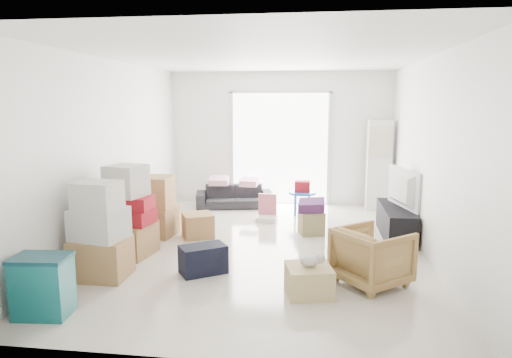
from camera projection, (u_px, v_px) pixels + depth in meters
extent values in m
cube|color=beige|center=(263.00, 255.00, 6.66)|extent=(4.50, 6.00, 0.24)
cube|color=white|center=(264.00, 47.00, 6.17)|extent=(4.50, 6.00, 0.24)
cube|color=white|center=(280.00, 138.00, 9.47)|extent=(4.50, 0.24, 2.70)
cube|color=white|center=(216.00, 203.00, 3.36)|extent=(4.50, 0.24, 2.70)
cube|color=white|center=(104.00, 153.00, 6.72)|extent=(0.24, 6.00, 2.70)
cube|color=white|center=(439.00, 158.00, 6.11)|extent=(0.24, 6.00, 2.70)
cube|color=white|center=(280.00, 148.00, 9.36)|extent=(2.00, 0.01, 2.30)
cube|color=silver|center=(232.00, 148.00, 9.48)|extent=(0.06, 0.04, 2.30)
cube|color=silver|center=(329.00, 149.00, 9.22)|extent=(0.06, 0.04, 2.30)
cube|color=silver|center=(280.00, 91.00, 9.16)|extent=(2.10, 0.04, 0.06)
cube|color=silver|center=(379.00, 165.00, 8.84)|extent=(0.45, 0.30, 1.75)
cube|color=black|center=(396.00, 222.00, 7.14)|extent=(0.42, 1.41, 0.47)
imported|color=black|center=(397.00, 203.00, 7.09)|extent=(0.85, 1.17, 0.14)
imported|color=#26262B|center=(234.00, 193.00, 9.14)|extent=(1.57, 0.74, 0.59)
cube|color=#E3A5BD|center=(219.00, 175.00, 9.14)|extent=(0.37, 0.30, 0.11)
cube|color=#E3A5BD|center=(249.00, 176.00, 9.01)|extent=(0.37, 0.31, 0.12)
imported|color=#9C7D45|center=(372.00, 254.00, 5.22)|extent=(0.97, 0.98, 0.73)
cube|color=#115B5D|center=(44.00, 302.00, 4.49)|extent=(0.54, 0.40, 0.29)
cube|color=#115B5D|center=(42.00, 274.00, 4.44)|extent=(0.54, 0.40, 0.29)
cube|color=#0C333D|center=(40.00, 258.00, 4.41)|extent=(0.56, 0.42, 0.04)
cube|color=olive|center=(101.00, 258.00, 5.47)|extent=(0.64, 0.54, 0.48)
cube|color=silver|center=(99.00, 224.00, 5.39)|extent=(0.66, 0.58, 0.37)
cube|color=silver|center=(97.00, 195.00, 5.34)|extent=(0.52, 0.47, 0.32)
cube|color=olive|center=(129.00, 239.00, 6.28)|extent=(0.70, 0.70, 0.45)
cube|color=maroon|center=(128.00, 216.00, 6.23)|extent=(0.73, 0.54, 0.20)
cube|color=maroon|center=(127.00, 203.00, 6.20)|extent=(0.65, 0.43, 0.18)
cube|color=silver|center=(126.00, 181.00, 6.15)|extent=(0.57, 0.55, 0.42)
cube|color=olive|center=(155.00, 221.00, 7.21)|extent=(0.70, 0.60, 0.46)
cube|color=olive|center=(154.00, 192.00, 7.13)|extent=(0.55, 0.55, 0.49)
cube|color=olive|center=(198.00, 225.00, 7.12)|extent=(0.59, 0.59, 0.37)
cube|color=black|center=(203.00, 259.00, 5.61)|extent=(0.64, 0.58, 0.35)
cube|color=#8B8450|center=(311.00, 223.00, 7.28)|extent=(0.45, 0.45, 0.37)
cube|color=#4E2256|center=(312.00, 207.00, 7.24)|extent=(0.42, 0.42, 0.14)
cylinder|color=blue|center=(302.00, 193.00, 8.50)|extent=(0.51, 0.51, 0.04)
cylinder|color=blue|center=(309.00, 203.00, 8.64)|extent=(0.04, 0.04, 0.40)
cylinder|color=blue|center=(296.00, 203.00, 8.68)|extent=(0.04, 0.04, 0.40)
cylinder|color=blue|center=(295.00, 206.00, 8.43)|extent=(0.04, 0.04, 0.40)
cylinder|color=blue|center=(309.00, 206.00, 8.39)|extent=(0.04, 0.04, 0.40)
cube|color=maroon|center=(302.00, 186.00, 8.48)|extent=(0.28, 0.22, 0.20)
cube|color=silver|center=(267.00, 219.00, 8.08)|extent=(0.36, 0.32, 0.09)
cube|color=#C45E71|center=(268.00, 204.00, 8.17)|extent=(0.33, 0.06, 0.38)
cube|color=tan|center=(309.00, 280.00, 4.98)|extent=(0.57, 0.57, 0.32)
ellipsoid|color=#B2ADA8|center=(309.00, 262.00, 4.95)|extent=(0.21, 0.14, 0.11)
cube|color=red|center=(309.00, 261.00, 4.95)|extent=(0.14, 0.11, 0.03)
sphere|color=#B2ADA8|center=(320.00, 259.00, 4.96)|extent=(0.11, 0.11, 0.11)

